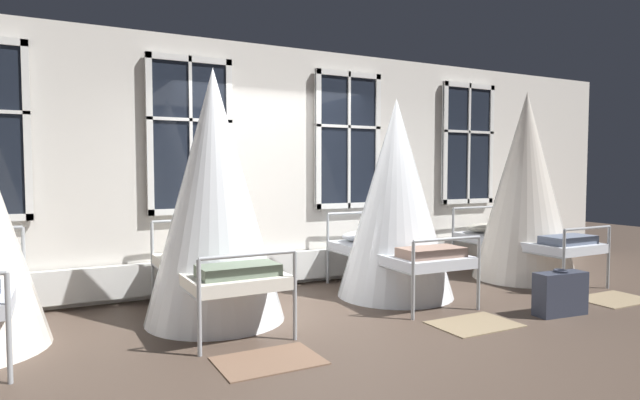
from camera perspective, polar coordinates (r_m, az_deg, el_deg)
The scene contains 10 objects.
ground at distance 5.67m, azimuth 0.33°, elevation -11.85°, with size 22.10×22.10×0.00m, color #4C3D33.
back_wall_with_windows at distance 6.74m, azimuth -5.19°, elevation 3.55°, with size 12.05×0.10×3.03m, color silver.
window_bank at distance 6.64m, azimuth -4.77°, elevation -0.55°, with size 7.32×0.10×2.71m.
cot_second at distance 5.25m, azimuth -11.35°, elevation 0.11°, with size 1.36×1.92×2.46m.
cot_third at distance 6.24m, azimuth 8.16°, elevation -0.08°, with size 1.36×1.93×2.31m.
cot_fourth at distance 7.67m, azimuth 21.26°, elevation 1.16°, with size 1.36×1.92×2.53m.
rug_second at distance 4.29m, azimuth -5.57°, elevation -16.88°, with size 0.80×0.56×0.01m, color brown.
rug_third at distance 5.39m, azimuth 16.32°, elevation -12.73°, with size 0.80×0.56×0.01m, color #8E7A5B.
rug_fourth at distance 6.98m, azimuth 29.14°, elevation -9.33°, with size 0.80×0.56×0.01m, color #8E7A5B.
suitcase_dark at distance 5.98m, azimuth 24.50°, elevation -9.16°, with size 0.58×0.26×0.47m.
Camera 1 is at (-2.54, -4.85, 1.48)m, focal length 29.65 mm.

